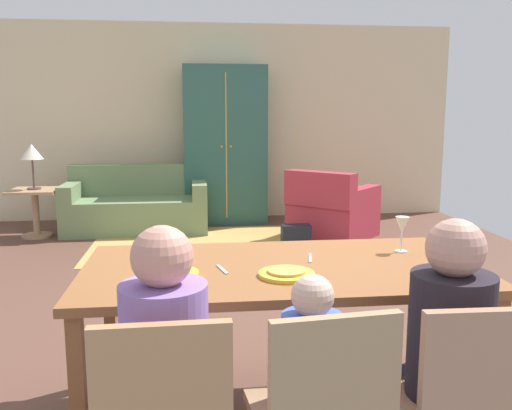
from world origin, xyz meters
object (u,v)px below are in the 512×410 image
dining_chair_woman (465,404)px  person_woman (443,374)px  dining_table (280,279)px  plate_near_man (171,274)px  person_man (166,390)px  handbag (296,236)px  person_child (308,403)px  table_lamp (32,153)px  couch (137,207)px  side_table (35,206)px  plate_near_child (287,274)px  armchair (331,211)px  armoire (225,145)px  wine_glass (402,227)px

dining_chair_woman → person_woman: 0.18m
dining_table → plate_near_man: size_ratio=7.42×
person_man → handbag: (1.23, 4.00, -0.38)m
person_child → dining_table: bearing=89.7°
person_child → table_lamp: 5.45m
couch → side_table: bearing=-167.6°
plate_near_child → armchair: 4.18m
person_man → armoire: armoire is taller
wine_glass → table_lamp: 5.02m
armchair → person_man: bearing=-111.3°
armchair → side_table: size_ratio=2.08×
plate_near_man → wine_glass: wine_glass is taller
side_table → handbag: bearing=-16.6°
wine_glass → person_woman: size_ratio=0.17×
plate_near_child → person_child: 0.60m
person_woman → wine_glass: bearing=79.6°
person_man → person_woman: same height
wine_glass → armoire: bearing=97.6°
dining_chair_woman → side_table: bearing=118.9°
dining_table → person_child: 0.73m
person_child → side_table: 5.42m
wine_glass → person_child: wine_glass is taller
wine_glass → plate_near_child: bearing=-151.7°
person_woman → handbag: bearing=87.1°
plate_near_man → dining_chair_woman: (1.02, -0.73, -0.28)m
dining_table → armoire: armoire is taller
armchair → plate_near_child: bearing=-107.2°
dining_table → person_child: (-0.00, -0.68, -0.26)m
person_child → dining_chair_woman: (0.51, -0.17, 0.06)m
side_table → table_lamp: size_ratio=1.07×
couch → person_man: bearing=-83.3°
couch → armchair: bearing=-16.5°
plate_near_child → handbag: size_ratio=0.78×
wine_glass → person_child: 1.18m
person_woman → side_table: (-2.80, 4.90, -0.14)m
dining_table → armchair: (1.23, 3.79, -0.37)m
person_man → table_lamp: table_lamp is taller
table_lamp → armoire: bearing=16.8°
person_child → armoire: (0.04, 5.61, 0.62)m
plate_near_man → person_man: (-0.00, -0.55, -0.26)m
armoire → handbag: bearing=-66.9°
person_woman → table_lamp: bearing=119.8°
person_child → side_table: bearing=115.0°
plate_near_man → armchair: armchair is taller
armoire → table_lamp: bearing=-163.2°
armoire → side_table: (-2.33, -0.70, -0.67)m
wine_glass → dining_chair_woman: (-0.16, -1.03, -0.40)m
wine_glass → armoire: armoire is taller
dining_chair_woman → side_table: size_ratio=1.50×
plate_near_child → dining_chair_woman: (0.51, -0.67, -0.28)m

